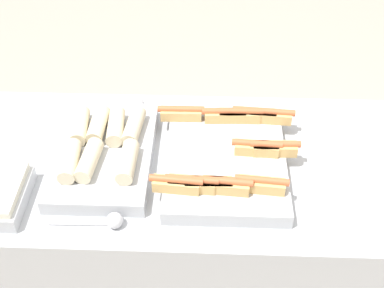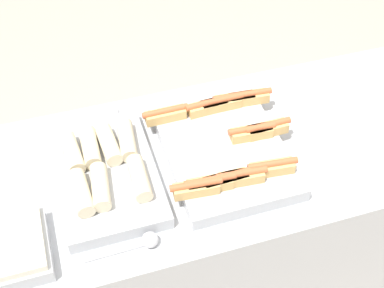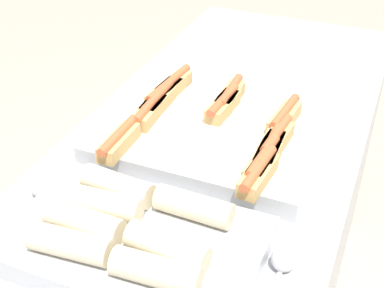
% 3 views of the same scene
% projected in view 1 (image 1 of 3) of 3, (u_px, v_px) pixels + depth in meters
% --- Properties ---
extents(counter, '(1.86, 0.72, 0.95)m').
position_uv_depth(counter, '(225.00, 252.00, 2.05)').
color(counter, '#B7BABF').
rests_on(counter, ground_plane).
extents(tray_hotdogs, '(0.46, 0.53, 0.10)m').
position_uv_depth(tray_hotdogs, '(227.00, 155.00, 1.71)').
color(tray_hotdogs, '#B7BABF').
rests_on(tray_hotdogs, counter).
extents(tray_wraps, '(0.31, 0.48, 0.10)m').
position_uv_depth(tray_wraps, '(104.00, 150.00, 1.72)').
color(tray_wraps, '#B7BABF').
rests_on(tray_wraps, counter).
extents(serving_spoon_near, '(0.22, 0.05, 0.05)m').
position_uv_depth(serving_spoon_near, '(110.00, 221.00, 1.53)').
color(serving_spoon_near, silver).
rests_on(serving_spoon_near, counter).
extents(serving_spoon_far, '(0.23, 0.05, 0.05)m').
position_uv_depth(serving_spoon_far, '(134.00, 105.00, 1.93)').
color(serving_spoon_far, silver).
rests_on(serving_spoon_far, counter).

